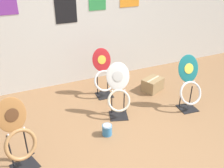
# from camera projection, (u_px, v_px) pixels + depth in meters

# --- Properties ---
(ground_plane) EXTENTS (14.00, 14.00, 0.00)m
(ground_plane) POSITION_uv_depth(u_px,v_px,m) (137.00, 155.00, 3.18)
(ground_plane) COLOR #8E6642
(wall_back) EXTENTS (8.00, 0.07, 2.60)m
(wall_back) POSITION_uv_depth(u_px,v_px,m) (76.00, 15.00, 4.50)
(wall_back) COLOR silver
(wall_back) RESTS_ON ground_plane
(toilet_seat_display_white_plain) EXTENTS (0.44, 0.44, 0.84)m
(toilet_seat_display_white_plain) POSITION_uv_depth(u_px,v_px,m) (118.00, 92.00, 3.81)
(toilet_seat_display_white_plain) COLOR black
(toilet_seat_display_white_plain) RESTS_ON ground_plane
(toilet_seat_display_teal_sax) EXTENTS (0.41, 0.39, 0.89)m
(toilet_seat_display_teal_sax) POSITION_uv_depth(u_px,v_px,m) (189.00, 85.00, 3.99)
(toilet_seat_display_teal_sax) COLOR black
(toilet_seat_display_teal_sax) RESTS_ON ground_plane
(toilet_seat_display_crimson_swirl) EXTENTS (0.39, 0.34, 0.85)m
(toilet_seat_display_crimson_swirl) POSITION_uv_depth(u_px,v_px,m) (104.00, 76.00, 4.38)
(toilet_seat_display_crimson_swirl) COLOR black
(toilet_seat_display_crimson_swirl) RESTS_ON ground_plane
(toilet_seat_display_woodgrain) EXTENTS (0.42, 0.36, 0.92)m
(toilet_seat_display_woodgrain) POSITION_uv_depth(u_px,v_px,m) (18.00, 136.00, 2.82)
(toilet_seat_display_woodgrain) COLOR black
(toilet_seat_display_woodgrain) RESTS_ON ground_plane
(paint_can) EXTENTS (0.14, 0.14, 0.16)m
(paint_can) POSITION_uv_depth(u_px,v_px,m) (107.00, 130.00, 3.51)
(paint_can) COLOR teal
(paint_can) RESTS_ON ground_plane
(storage_box) EXTENTS (0.45, 0.40, 0.24)m
(storage_box) POSITION_uv_depth(u_px,v_px,m) (153.00, 84.00, 4.66)
(storage_box) COLOR #93754C
(storage_box) RESTS_ON ground_plane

